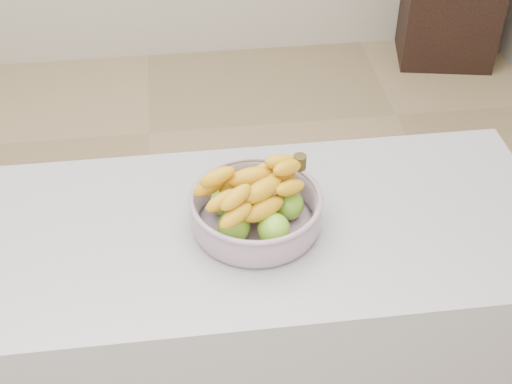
% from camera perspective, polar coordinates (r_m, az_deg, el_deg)
% --- Properties ---
extents(ground, '(4.00, 4.00, 0.00)m').
position_cam_1_polar(ground, '(2.60, -8.20, -11.14)').
color(ground, '#967F5B').
rests_on(ground, ground).
extents(counter, '(2.00, 0.60, 0.90)m').
position_cam_1_polar(counter, '(1.97, -9.21, -13.09)').
color(counter, gray).
rests_on(counter, ground).
extents(fruit_bowl, '(0.30, 0.30, 0.15)m').
position_cam_1_polar(fruit_bowl, '(1.60, -0.02, -1.29)').
color(fruit_bowl, '#ABBACD').
rests_on(fruit_bowl, counter).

